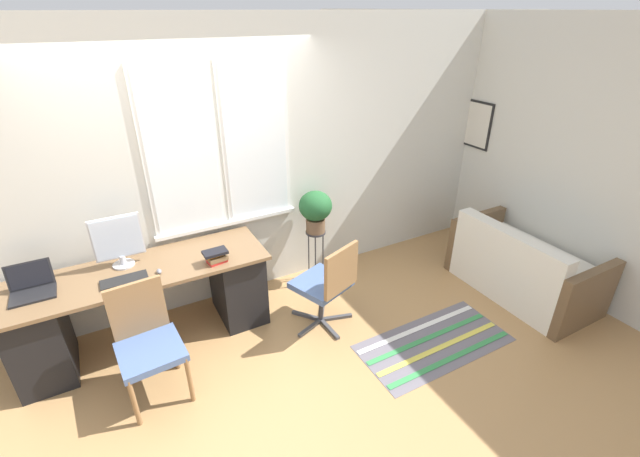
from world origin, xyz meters
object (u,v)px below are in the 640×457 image
Objects in this scene: monitor at (118,241)px; plant_stand at (316,239)px; keyboard at (124,280)px; couch_loveseat at (521,269)px; potted_plant at (315,209)px; laptop at (32,288)px; mouse at (159,271)px; office_chair_swivel at (327,283)px; desk_chair_wooden at (147,341)px; book_stack at (216,256)px.

plant_stand is at bearing 0.76° from monitor.
couch_loveseat reaches higher than keyboard.
plant_stand is 1.34× the size of potted_plant.
laptop is at bearing 165.86° from keyboard.
monitor is at bearing 131.58° from mouse.
couch_loveseat is (2.06, -0.50, -0.19)m from office_chair_swivel.
plant_stand is at bearing -130.77° from office_chair_swivel.
mouse is 1.66m from potted_plant.
desk_chair_wooden is at bearing -157.58° from potted_plant.
book_stack reaches higher than couch_loveseat.
keyboard is at bearing -171.41° from plant_stand.
office_chair_swivel is 0.78m from plant_stand.
book_stack reaches higher than keyboard.
desk_chair_wooden is at bearing -115.11° from mouse.
keyboard is 1.93m from plant_stand.
potted_plant is at bearing 8.59° from keyboard.
monitor is 0.49× the size of desk_chair_wooden.
monitor is at bearing 84.29° from keyboard.
plant_stand is (2.53, 0.13, -0.30)m from laptop.
desk_chair_wooden is (0.03, -0.74, -0.50)m from monitor.
potted_plant is at bearing 18.26° from desk_chair_wooden.
office_chair_swivel is at bearing -23.99° from monitor.
office_chair_swivel is at bearing -23.37° from book_stack.
book_stack is at bearing 26.68° from desk_chair_wooden.
office_chair_swivel is (2.25, -0.61, -0.34)m from laptop.
plant_stand is at bearing 8.59° from keyboard.
keyboard is at bearing -95.71° from monitor.
mouse is at bearing -48.42° from monitor.
book_stack is at bearing -163.10° from potted_plant.
mouse is at bearing -2.48° from keyboard.
monitor reaches higher than laptop.
laptop is 2.53m from potted_plant.
mouse is (0.27, -0.01, 0.01)m from keyboard.
potted_plant is at bearing 0.00° from plant_stand.
office_chair_swivel is at bearing -3.19° from desk_chair_wooden.
mouse is 0.07× the size of office_chair_swivel.
book_stack is 0.23× the size of office_chair_swivel.
monitor is 1.01× the size of potted_plant.
laptop is at bearing 133.03° from desk_chair_wooden.
plant_stand is (1.16, 0.35, -0.31)m from book_stack.
plant_stand is (-1.78, 1.24, 0.23)m from couch_loveseat.
monitor reaches higher than desk_chair_wooden.
mouse is 1.45m from office_chair_swivel.
keyboard is 3.83m from couch_loveseat.
book_stack is (1.37, -0.23, 0.01)m from laptop.
office_chair_swivel is 1.99× the size of potted_plant.
plant_stand is 0.36m from potted_plant.
desk_chair_wooden is 1.02× the size of office_chair_swivel.
office_chair_swivel is (1.35, -0.44, -0.30)m from mouse.
monitor is 1.87m from potted_plant.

